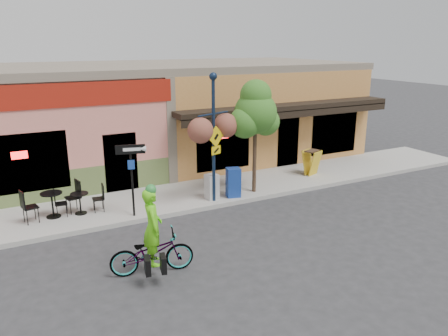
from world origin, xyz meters
The scene contains 14 objects.
ground centered at (0.00, 0.00, 0.00)m, with size 90.00×90.00×0.00m, color #2D2D30.
sidewalk centered at (0.00, 2.00, 0.07)m, with size 24.00×3.00×0.15m, color #9E9B93.
curb centered at (0.00, 0.55, 0.07)m, with size 24.00×0.12×0.15m, color #A8A59E.
building centered at (0.00, 7.50, 2.25)m, with size 18.20×8.20×4.50m, color #DC7B6C, non-canonical shape.
bicycle centered at (-3.85, -2.58, 0.53)m, with size 0.71×2.03×1.07m, color maroon.
cyclist_rider centered at (-3.80, -2.58, 0.96)m, with size 0.70×0.46×1.91m, color #63DF17.
lamp_post centered at (-0.47, 0.89, 2.34)m, with size 1.40×0.56×4.38m, color #12223B, non-canonical shape.
one_way_sign centered at (-3.32, 0.83, 1.31)m, with size 0.89×0.19×2.32m, color black, non-canonical shape.
cafe_set_left centered at (-5.60, 1.88, 0.68)m, with size 1.76×0.88×1.05m, color black, non-canonical shape.
cafe_set_right centered at (-4.79, 1.78, 0.60)m, with size 1.50×0.75×0.90m, color black, non-canonical shape.
newspaper_box_blue centered at (0.33, 0.95, 0.67)m, with size 0.47×0.42×1.04m, color navy, non-canonical shape.
newspaper_box_grey centered at (-0.45, 1.09, 0.59)m, with size 0.41×0.37×0.89m, color #AFAFAF, non-canonical shape.
street_tree centered at (1.27, 1.08, 2.21)m, with size 1.61×1.61×4.12m, color #3D7A26, non-canonical shape.
sandwich_board centered at (4.52, 1.62, 0.67)m, with size 0.62×0.46×1.04m, color gold, non-canonical shape.
Camera 1 is at (-6.71, -11.90, 5.46)m, focal length 35.00 mm.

